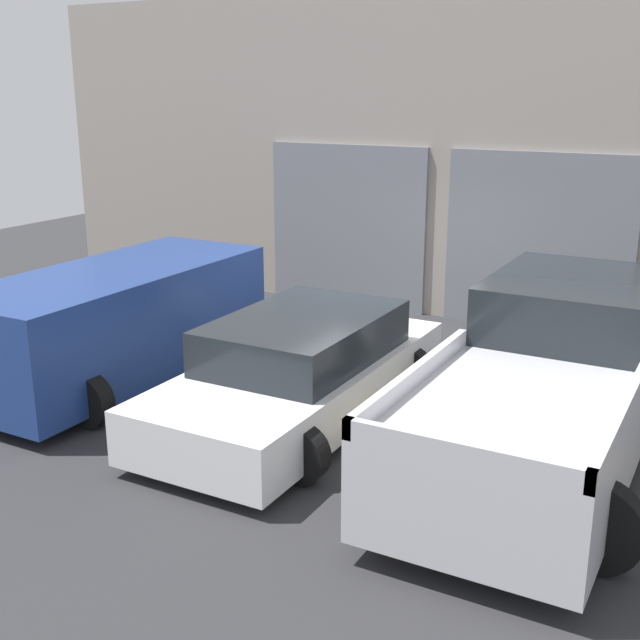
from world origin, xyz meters
name	(u,v)px	position (x,y,z in m)	size (l,w,h in m)	color
ground_plane	(371,369)	(0.00, 0.00, 0.00)	(28.00, 28.00, 0.00)	#2D2D30
shophouse_building	(458,159)	(0.00, 3.29, 2.67)	(16.58, 0.68, 5.40)	#9E9389
pickup_truck	(547,386)	(2.82, -1.72, 0.84)	(2.53, 5.04, 1.78)	silver
sedan_white	(301,371)	(0.00, -1.97, 0.59)	(2.24, 4.54, 1.25)	white
sedan_side	(118,320)	(-2.82, -1.99, 0.83)	(2.21, 4.50, 1.52)	navy
parking_stripe_far_left	(47,362)	(-4.24, -2.00, 0.00)	(0.12, 2.20, 0.01)	gold
parking_stripe_left	(205,396)	(-1.41, -2.00, 0.00)	(0.12, 2.20, 0.01)	gold
parking_stripe_centre	(409,441)	(1.41, -2.00, 0.00)	(0.12, 2.20, 0.01)	gold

